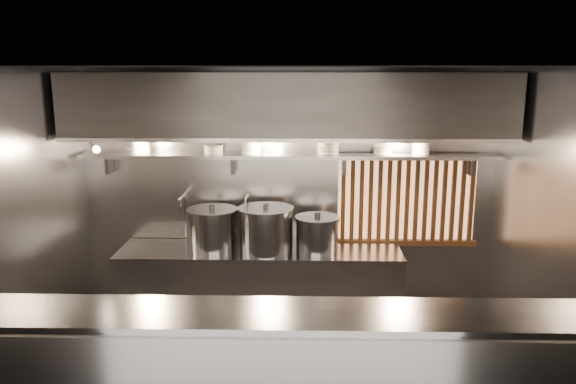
{
  "coord_description": "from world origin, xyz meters",
  "views": [
    {
      "loc": [
        0.13,
        -4.58,
        2.79
      ],
      "look_at": [
        0.01,
        0.55,
        1.66
      ],
      "focal_mm": 35.0,
      "sensor_mm": 36.0,
      "label": 1
    }
  ],
  "objects_px": {
    "stock_pot_left": "(213,228)",
    "stock_pot_mid": "(266,229)",
    "pendant_bulb": "(278,150)",
    "stock_pot_right": "(317,233)",
    "heat_lamp": "(94,143)"
  },
  "relations": [
    {
      "from": "pendant_bulb",
      "to": "stock_pot_right",
      "type": "xyz_separation_m",
      "value": [
        0.41,
        -0.09,
        -0.88
      ]
    },
    {
      "from": "heat_lamp",
      "to": "stock_pot_right",
      "type": "relative_size",
      "value": 0.67
    },
    {
      "from": "stock_pot_left",
      "to": "stock_pot_right",
      "type": "height_order",
      "value": "stock_pot_left"
    },
    {
      "from": "stock_pot_right",
      "to": "stock_pot_left",
      "type": "bearing_deg",
      "value": 177.66
    },
    {
      "from": "heat_lamp",
      "to": "stock_pot_left",
      "type": "xyz_separation_m",
      "value": [
        1.09,
        0.3,
        -0.95
      ]
    },
    {
      "from": "stock_pot_left",
      "to": "stock_pot_right",
      "type": "bearing_deg",
      "value": -2.34
    },
    {
      "from": "heat_lamp",
      "to": "stock_pot_right",
      "type": "distance_m",
      "value": 2.43
    },
    {
      "from": "pendant_bulb",
      "to": "stock_pot_left",
      "type": "bearing_deg",
      "value": -176.3
    },
    {
      "from": "pendant_bulb",
      "to": "stock_pot_mid",
      "type": "distance_m",
      "value": 0.84
    },
    {
      "from": "heat_lamp",
      "to": "pendant_bulb",
      "type": "bearing_deg",
      "value": 11.0
    },
    {
      "from": "stock_pot_left",
      "to": "stock_pot_mid",
      "type": "relative_size",
      "value": 1.02
    },
    {
      "from": "heat_lamp",
      "to": "stock_pot_mid",
      "type": "relative_size",
      "value": 0.49
    },
    {
      "from": "stock_pot_right",
      "to": "heat_lamp",
      "type": "bearing_deg",
      "value": -173.33
    },
    {
      "from": "pendant_bulb",
      "to": "stock_pot_right",
      "type": "height_order",
      "value": "pendant_bulb"
    },
    {
      "from": "stock_pot_mid",
      "to": "stock_pot_left",
      "type": "bearing_deg",
      "value": 172.8
    }
  ]
}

